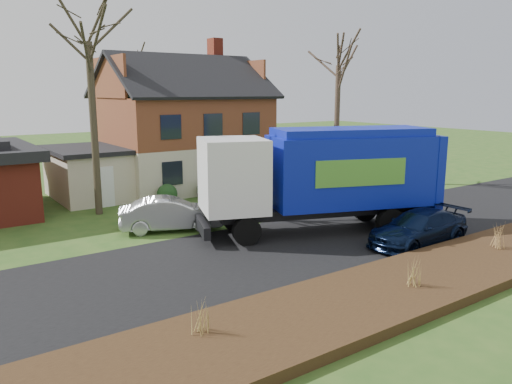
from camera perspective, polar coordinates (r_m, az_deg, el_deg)
ground at (r=19.69m, az=5.29°, el=-5.97°), size 120.00×120.00×0.00m
road at (r=19.69m, az=5.29°, el=-5.94°), size 80.00×7.00×0.02m
mulch_verge at (r=16.21m, az=17.65°, el=-9.82°), size 80.00×3.50×0.30m
main_house at (r=31.41m, az=-9.14°, el=7.93°), size 12.95×8.95×9.26m
garbage_truck at (r=21.13m, az=8.04°, el=2.19°), size 10.52×6.09×4.37m
silver_sedan at (r=21.71m, az=-9.72°, el=-2.48°), size 4.58×2.96×1.42m
navy_wagon at (r=20.37m, az=18.10°, el=-3.96°), size 4.61×1.91×1.33m
tree_front_west at (r=25.08m, az=-18.80°, el=18.67°), size 3.79×3.79×11.26m
tree_front_east at (r=33.11m, az=9.49°, el=16.18°), size 3.85×3.85×10.70m
tree_back at (r=40.18m, az=-13.84°, el=14.73°), size 3.18×3.18×10.08m
grass_clump_west at (r=12.08m, az=-6.37°, el=-13.89°), size 0.32×0.26×0.84m
grass_clump_mid at (r=15.35m, az=17.45°, el=-8.60°), size 0.32×0.27×0.91m
grass_clump_east at (r=20.04m, az=25.81°, el=-4.46°), size 0.38×0.32×0.96m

